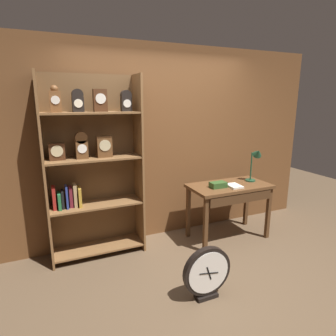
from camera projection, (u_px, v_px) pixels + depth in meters
ground_plane at (212, 287)px, 2.94m from camera, size 10.00×10.00×0.00m
back_wood_panel at (161, 144)px, 3.88m from camera, size 4.80×0.05×2.60m
bookshelf at (92, 166)px, 3.35m from camera, size 1.11×0.37×2.18m
workbench at (230, 193)px, 3.85m from camera, size 1.10×0.57×0.77m
desk_lamp at (256, 159)px, 3.94m from camera, size 0.22×0.22×0.49m
toolbox_small at (218, 185)px, 3.72m from camera, size 0.22×0.13×0.07m
open_repair_manual at (234, 186)px, 3.76m from camera, size 0.17×0.23×0.02m
round_clock_large at (207, 273)px, 2.72m from camera, size 0.50×0.11×0.54m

